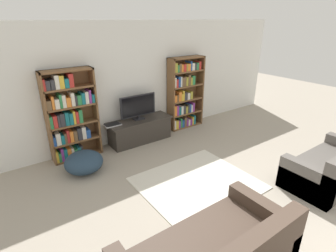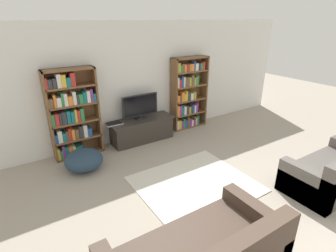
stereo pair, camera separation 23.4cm
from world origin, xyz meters
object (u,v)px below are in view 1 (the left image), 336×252
bookshelf_right (184,94)px  couch_right_sofa (331,168)px  tv_stand (140,130)px  television (138,107)px  beanbag_ottoman (84,162)px  laptop (112,125)px  bookshelf_left (69,116)px

bookshelf_right → couch_right_sofa: bookshelf_right is taller
tv_stand → television: 0.56m
bookshelf_right → beanbag_ottoman: bookshelf_right is taller
laptop → beanbag_ottoman: size_ratio=0.50×
television → bookshelf_left: bearing=176.3°
bookshelf_left → beanbag_ottoman: size_ratio=2.57×
television → beanbag_ottoman: (-1.49, -0.58, -0.63)m
laptop → television: bearing=-0.4°
bookshelf_left → couch_right_sofa: size_ratio=1.05×
laptop → tv_stand: bearing=-3.8°
bookshelf_left → bookshelf_right: 2.81m
bookshelf_left → bookshelf_right: (2.81, 0.00, -0.00)m
bookshelf_right → laptop: size_ratio=5.15×
tv_stand → beanbag_ottoman: bearing=-160.1°
bookshelf_right → tv_stand: size_ratio=1.20×
couch_right_sofa → beanbag_ottoman: 4.34m
tv_stand → laptop: size_ratio=4.28×
bookshelf_right → laptop: bookshelf_right is taller
bookshelf_right → television: bearing=-176.0°
television → tv_stand: bearing=-90.0°
bookshelf_left → couch_right_sofa: bookshelf_left is taller
television → couch_right_sofa: size_ratio=0.51×
laptop → beanbag_ottoman: (-0.85, -0.58, -0.35)m
television → laptop: size_ratio=2.47×
bookshelf_left → tv_stand: bookshelf_left is taller
bookshelf_left → laptop: (0.82, -0.09, -0.34)m
bookshelf_right → tv_stand: bookshelf_right is taller
television → beanbag_ottoman: bearing=-158.8°
bookshelf_left → tv_stand: 1.59m
tv_stand → beanbag_ottoman: 1.59m
tv_stand → television: bearing=90.0°
couch_right_sofa → television: bearing=118.8°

